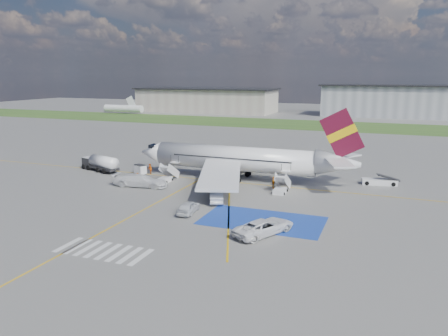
# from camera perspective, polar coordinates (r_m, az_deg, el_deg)

# --- Properties ---
(ground) EXTENTS (400.00, 400.00, 0.00)m
(ground) POSITION_cam_1_polar(r_m,az_deg,el_deg) (57.93, -3.40, -4.50)
(ground) COLOR #60605E
(ground) RESTS_ON ground
(grass_strip) EXTENTS (400.00, 30.00, 0.01)m
(grass_strip) POSITION_cam_1_polar(r_m,az_deg,el_deg) (148.19, 12.08, 5.49)
(grass_strip) COLOR #2D4C1E
(grass_strip) RESTS_ON ground
(taxiway_line_main) EXTENTS (120.00, 0.20, 0.01)m
(taxiway_line_main) POSITION_cam_1_polar(r_m,az_deg,el_deg) (68.63, 0.76, -1.82)
(taxiway_line_main) COLOR gold
(taxiway_line_main) RESTS_ON ground
(taxiway_line_cross) EXTENTS (0.20, 60.00, 0.01)m
(taxiway_line_cross) POSITION_cam_1_polar(r_m,az_deg,el_deg) (52.01, -13.10, -6.77)
(taxiway_line_cross) COLOR gold
(taxiway_line_cross) RESTS_ON ground
(taxiway_line_diag) EXTENTS (20.71, 56.45, 0.01)m
(taxiway_line_diag) POSITION_cam_1_polar(r_m,az_deg,el_deg) (68.63, 0.76, -1.82)
(taxiway_line_diag) COLOR gold
(taxiway_line_diag) RESTS_ON ground
(staging_box) EXTENTS (14.00, 8.00, 0.01)m
(staging_box) POSITION_cam_1_polar(r_m,az_deg,el_deg) (51.04, 5.04, -6.86)
(staging_box) COLOR #193A99
(staging_box) RESTS_ON ground
(crosswalk) EXTENTS (9.00, 4.00, 0.01)m
(crosswalk) POSITION_cam_1_polar(r_m,az_deg,el_deg) (44.18, -15.49, -10.37)
(crosswalk) COLOR silver
(crosswalk) RESTS_ON ground
(terminal_west) EXTENTS (60.00, 22.00, 10.00)m
(terminal_west) POSITION_cam_1_polar(r_m,az_deg,el_deg) (196.98, -2.29, 8.81)
(terminal_west) COLOR #9F9489
(terminal_west) RESTS_ON ground
(terminal_centre) EXTENTS (48.00, 18.00, 12.00)m
(terminal_centre) POSITION_cam_1_polar(r_m,az_deg,el_deg) (185.75, 20.36, 8.17)
(terminal_centre) COLOR gray
(terminal_centre) RESTS_ON ground
(airliner) EXTENTS (36.81, 32.95, 11.92)m
(airliner) POSITION_cam_1_polar(r_m,az_deg,el_deg) (69.25, 2.51, 1.17)
(airliner) COLOR silver
(airliner) RESTS_ON ground
(airstairs_fwd) EXTENTS (1.90, 5.20, 3.60)m
(airstairs_fwd) POSITION_cam_1_polar(r_m,az_deg,el_deg) (69.43, -7.57, -1.24)
(airstairs_fwd) COLOR silver
(airstairs_fwd) RESTS_ON ground
(airstairs_aft) EXTENTS (1.90, 5.20, 3.60)m
(airstairs_aft) POSITION_cam_1_polar(r_m,az_deg,el_deg) (62.87, 7.42, -2.65)
(airstairs_aft) COLOR silver
(airstairs_aft) RESTS_ON ground
(fuel_tanker) EXTENTS (8.40, 4.64, 2.79)m
(fuel_tanker) POSITION_cam_1_polar(r_m,az_deg,el_deg) (78.97, -15.84, 0.44)
(fuel_tanker) COLOR black
(fuel_tanker) RESTS_ON ground
(gpu_cart) EXTENTS (2.35, 1.96, 1.69)m
(gpu_cart) POSITION_cam_1_polar(r_m,az_deg,el_deg) (74.87, -10.89, -0.26)
(gpu_cart) COLOR silver
(gpu_cart) RESTS_ON ground
(belt_loader) EXTENTS (5.71, 2.92, 1.65)m
(belt_loader) POSITION_cam_1_polar(r_m,az_deg,el_deg) (71.00, 19.66, -1.73)
(belt_loader) COLOR silver
(belt_loader) RESTS_ON ground
(car_silver_a) EXTENTS (2.23, 4.63, 1.53)m
(car_silver_a) POSITION_cam_1_polar(r_m,az_deg,el_deg) (53.43, -4.69, -5.12)
(car_silver_a) COLOR silver
(car_silver_a) RESTS_ON ground
(car_silver_b) EXTENTS (3.55, 5.15, 1.61)m
(car_silver_b) POSITION_cam_1_polar(r_m,az_deg,el_deg) (57.82, -1.04, -3.69)
(car_silver_b) COLOR #ADB0B5
(car_silver_b) RESTS_ON ground
(van_white_a) EXTENTS (5.02, 6.32, 2.16)m
(van_white_a) POSITION_cam_1_polar(r_m,az_deg,el_deg) (46.65, 5.28, -7.33)
(van_white_a) COLOR white
(van_white_a) RESTS_ON ground
(van_white_b) EXTENTS (6.59, 3.32, 2.48)m
(van_white_b) POSITION_cam_1_polar(r_m,az_deg,el_deg) (66.68, -10.87, -1.37)
(van_white_b) COLOR silver
(van_white_b) RESTS_ON ground
(crew_fwd) EXTENTS (0.72, 0.63, 1.65)m
(crew_fwd) POSITION_cam_1_polar(r_m,az_deg,el_deg) (68.84, -11.20, -1.31)
(crew_fwd) COLOR orange
(crew_fwd) RESTS_ON ground
(crew_nose) EXTENTS (1.04, 1.07, 1.73)m
(crew_nose) POSITION_cam_1_polar(r_m,az_deg,el_deg) (75.05, -9.65, -0.10)
(crew_nose) COLOR #E0570B
(crew_nose) RESTS_ON ground
(crew_aft) EXTENTS (0.54, 1.07, 1.75)m
(crew_aft) POSITION_cam_1_polar(r_m,az_deg,el_deg) (65.04, 6.47, -1.90)
(crew_aft) COLOR orange
(crew_aft) RESTS_ON ground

